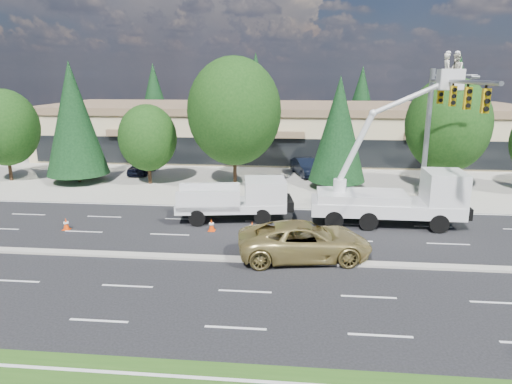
# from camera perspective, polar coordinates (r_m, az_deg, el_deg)

# --- Properties ---
(ground) EXTENTS (140.00, 140.00, 0.00)m
(ground) POSITION_cam_1_polar(r_m,az_deg,el_deg) (22.07, -0.38, -8.60)
(ground) COLOR black
(ground) RESTS_ON ground
(concrete_apron) EXTENTS (140.00, 22.00, 0.01)m
(concrete_apron) POSITION_cam_1_polar(r_m,az_deg,el_deg) (41.16, 2.50, 2.37)
(concrete_apron) COLOR #9A998C
(concrete_apron) RESTS_ON ground
(road_median) EXTENTS (120.00, 0.55, 0.12)m
(road_median) POSITION_cam_1_polar(r_m,az_deg,el_deg) (22.04, -0.38, -8.45)
(road_median) COLOR #9A998C
(road_median) RESTS_ON ground
(strip_mall) EXTENTS (50.40, 15.40, 5.50)m
(strip_mall) POSITION_cam_1_polar(r_m,az_deg,el_deg) (50.54, 3.16, 7.88)
(strip_mall) COLOR tan
(strip_mall) RESTS_ON ground
(tree_front_a) EXTENTS (5.45, 5.45, 7.56)m
(tree_front_a) POSITION_cam_1_polar(r_m,az_deg,el_deg) (42.86, -28.94, 7.06)
(tree_front_a) COLOR #332114
(tree_front_a) RESTS_ON ground
(tree_front_b) EXTENTS (4.93, 4.93, 9.73)m
(tree_front_b) POSITION_cam_1_polar(r_m,az_deg,el_deg) (39.72, -21.84, 8.52)
(tree_front_b) COLOR #332114
(tree_front_b) RESTS_ON ground
(tree_front_c) EXTENTS (4.62, 4.62, 6.41)m
(tree_front_c) POSITION_cam_1_polar(r_m,az_deg,el_deg) (37.53, -13.40, 6.60)
(tree_front_c) COLOR #332114
(tree_front_c) RESTS_ON ground
(tree_front_d) EXTENTS (7.23, 7.23, 10.04)m
(tree_front_d) POSITION_cam_1_polar(r_m,az_deg,el_deg) (35.66, -2.73, 10.02)
(tree_front_d) COLOR #332114
(tree_front_d) RESTS_ON ground
(tree_front_e) EXTENTS (4.36, 4.36, 8.60)m
(tree_front_e) POSITION_cam_1_polar(r_m,az_deg,el_deg) (35.53, 10.29, 7.75)
(tree_front_e) COLOR #332114
(tree_front_e) RESTS_ON ground
(tree_front_f) EXTENTS (6.17, 6.17, 8.55)m
(tree_front_f) POSITION_cam_1_polar(r_m,az_deg,el_deg) (37.01, 22.86, 7.73)
(tree_front_f) COLOR #332114
(tree_front_f) RESTS_ON ground
(tree_back_a) EXTENTS (5.13, 5.13, 10.11)m
(tree_back_a) POSITION_cam_1_polar(r_m,az_deg,el_deg) (65.44, -12.59, 11.35)
(tree_back_a) COLOR #332114
(tree_back_a) RESTS_ON ground
(tree_back_b) EXTENTS (5.80, 5.80, 11.44)m
(tree_back_b) POSITION_cam_1_polar(r_m,az_deg,el_deg) (62.54, -0.05, 12.21)
(tree_back_b) COLOR #332114
(tree_back_b) RESTS_ON ground
(tree_back_c) EXTENTS (4.93, 4.93, 9.71)m
(tree_back_c) POSITION_cam_1_polar(r_m,az_deg,el_deg) (62.78, 13.02, 11.01)
(tree_back_c) COLOR #332114
(tree_back_c) RESTS_ON ground
(tree_back_d) EXTENTS (5.73, 5.73, 11.30)m
(tree_back_d) POSITION_cam_1_polar(r_m,az_deg,el_deg) (65.34, 23.75, 11.05)
(tree_back_d) COLOR #332114
(tree_back_d) RESTS_ON ground
(signal_mast) EXTENTS (2.76, 10.16, 9.00)m
(signal_mast) POSITION_cam_1_polar(r_m,az_deg,el_deg) (28.48, 21.92, 8.24)
(signal_mast) COLOR gray
(signal_mast) RESTS_ON ground
(utility_pickup) EXTENTS (6.87, 3.36, 2.52)m
(utility_pickup) POSITION_cam_1_polar(r_m,az_deg,el_deg) (27.77, -2.15, -1.42)
(utility_pickup) COLOR silver
(utility_pickup) RESTS_ON ground
(bucket_truck) EXTENTS (9.08, 2.90, 9.88)m
(bucket_truck) POSITION_cam_1_polar(r_m,az_deg,el_deg) (27.81, 17.85, 0.31)
(bucket_truck) COLOR silver
(bucket_truck) RESTS_ON ground
(traffic_cone_a) EXTENTS (0.40, 0.40, 0.70)m
(traffic_cone_a) POSITION_cam_1_polar(r_m,az_deg,el_deg) (28.35, -22.65, -3.71)
(traffic_cone_a) COLOR red
(traffic_cone_a) RESTS_ON ground
(traffic_cone_b) EXTENTS (0.40, 0.40, 0.70)m
(traffic_cone_b) POSITION_cam_1_polar(r_m,az_deg,el_deg) (26.11, -5.58, -4.14)
(traffic_cone_b) COLOR red
(traffic_cone_b) RESTS_ON ground
(traffic_cone_c) EXTENTS (0.40, 0.40, 0.70)m
(traffic_cone_c) POSITION_cam_1_polar(r_m,az_deg,el_deg) (25.60, -0.49, -4.45)
(traffic_cone_c) COLOR red
(traffic_cone_c) RESTS_ON ground
(minivan) EXTENTS (6.78, 3.91, 1.78)m
(minivan) POSITION_cam_1_polar(r_m,az_deg,el_deg) (22.19, 6.09, -6.07)
(minivan) COLOR tan
(minivan) RESTS_ON ground
(parked_car_west) EXTENTS (1.69, 4.17, 1.42)m
(parked_car_west) POSITION_cam_1_polar(r_m,az_deg,el_deg) (42.13, -14.05, 3.20)
(parked_car_west) COLOR black
(parked_car_west) RESTS_ON ground
(parked_car_east) EXTENTS (2.87, 4.83, 1.50)m
(parked_car_east) POSITION_cam_1_polar(r_m,az_deg,el_deg) (40.42, 6.21, 3.15)
(parked_car_east) COLOR black
(parked_car_east) RESTS_ON ground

